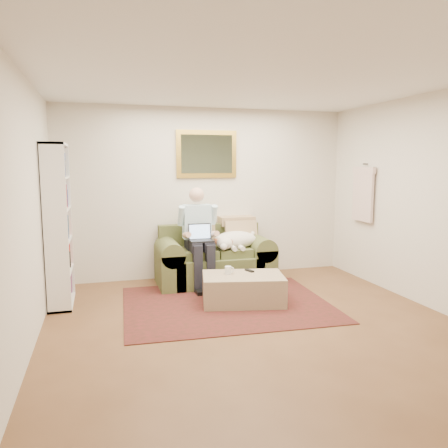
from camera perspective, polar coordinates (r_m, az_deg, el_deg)
name	(u,v)px	position (r m, az deg, el deg)	size (l,w,h in m)	color
room_shell	(253,206)	(4.74, 3.75, 2.39)	(4.51, 5.00, 2.61)	brown
rug	(227,304)	(5.57, 0.34, -10.39)	(2.53, 2.02, 0.01)	#321F14
sofa	(214,263)	(6.50, -1.30, -5.14)	(1.68, 0.86, 1.01)	brown
seated_man	(200,238)	(6.21, -3.20, -1.83)	(0.55, 0.79, 1.42)	#8CC6D8
laptop	(201,236)	(6.14, -3.07, -1.61)	(0.33, 0.26, 0.24)	black
sleeping_dog	(235,240)	(6.43, 1.49, -2.07)	(0.69, 0.44, 0.26)	white
ottoman	(243,289)	(5.57, 2.50, -8.49)	(1.01, 0.64, 0.37)	tan
coffee_mug	(228,270)	(5.55, 0.54, -6.05)	(0.08, 0.08, 0.10)	white
tv_remote	(249,271)	(5.71, 3.34, -6.09)	(0.05, 0.15, 0.02)	black
bookshelf	(58,225)	(5.76, -20.86, -0.15)	(0.28, 0.80, 2.00)	white
wall_mirror	(207,154)	(6.75, -2.27, 9.11)	(0.94, 0.04, 0.72)	gold
hanging_shirt	(363,191)	(6.84, 17.70, 4.12)	(0.06, 0.52, 0.90)	beige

